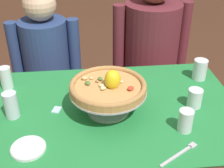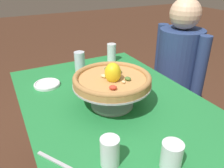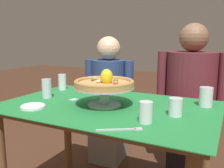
{
  "view_description": "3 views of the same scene",
  "coord_description": "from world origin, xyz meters",
  "px_view_note": "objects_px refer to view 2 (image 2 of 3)",
  "views": [
    {
      "loc": [
        -0.11,
        -1.14,
        1.58
      ],
      "look_at": [
        0.02,
        0.03,
        0.87
      ],
      "focal_mm": 47.76,
      "sensor_mm": 36.0,
      "label": 1
    },
    {
      "loc": [
        0.79,
        -0.43,
        1.32
      ],
      "look_at": [
        0.01,
        -0.03,
        0.87
      ],
      "focal_mm": 36.28,
      "sensor_mm": 36.0,
      "label": 2
    },
    {
      "loc": [
        0.66,
        -1.24,
        1.14
      ],
      "look_at": [
        0.0,
        0.06,
        0.87
      ],
      "focal_mm": 39.38,
      "sensor_mm": 36.0,
      "label": 3
    }
  ],
  "objects_px": {
    "pizza": "(112,79)",
    "water_glass_side_left": "(80,63)",
    "water_glass_side_right": "(171,157)",
    "water_glass_front_right": "(110,153)",
    "pizza_stand": "(112,91)",
    "sugar_packet": "(97,83)",
    "diner_left": "(176,82)",
    "side_plate": "(47,84)",
    "water_glass_back_left": "(112,54)",
    "dinner_fork": "(64,165)"
  },
  "relations": [
    {
      "from": "dinner_fork",
      "to": "pizza_stand",
      "type": "bearing_deg",
      "value": 129.47
    },
    {
      "from": "pizza_stand",
      "to": "diner_left",
      "type": "xyz_separation_m",
      "value": [
        -0.35,
        0.73,
        -0.28
      ]
    },
    {
      "from": "pizza",
      "to": "dinner_fork",
      "type": "relative_size",
      "value": 1.93
    },
    {
      "from": "water_glass_side_right",
      "to": "water_glass_side_left",
      "type": "bearing_deg",
      "value": 179.32
    },
    {
      "from": "pizza_stand",
      "to": "diner_left",
      "type": "bearing_deg",
      "value": 115.76
    },
    {
      "from": "water_glass_side_right",
      "to": "dinner_fork",
      "type": "height_order",
      "value": "water_glass_side_right"
    },
    {
      "from": "dinner_fork",
      "to": "sugar_packet",
      "type": "relative_size",
      "value": 3.58
    },
    {
      "from": "pizza_stand",
      "to": "sugar_packet",
      "type": "distance_m",
      "value": 0.25
    },
    {
      "from": "pizza",
      "to": "water_glass_side_right",
      "type": "relative_size",
      "value": 3.75
    },
    {
      "from": "side_plate",
      "to": "diner_left",
      "type": "height_order",
      "value": "diner_left"
    },
    {
      "from": "water_glass_side_left",
      "to": "side_plate",
      "type": "xyz_separation_m",
      "value": [
        0.1,
        -0.23,
        -0.05
      ]
    },
    {
      "from": "pizza",
      "to": "water_glass_front_right",
      "type": "bearing_deg",
      "value": -28.75
    },
    {
      "from": "water_glass_back_left",
      "to": "water_glass_side_left",
      "type": "relative_size",
      "value": 0.96
    },
    {
      "from": "water_glass_back_left",
      "to": "pizza_stand",
      "type": "bearing_deg",
      "value": -27.21
    },
    {
      "from": "pizza",
      "to": "water_glass_back_left",
      "type": "distance_m",
      "value": 0.58
    },
    {
      "from": "pizza",
      "to": "sugar_packet",
      "type": "xyz_separation_m",
      "value": [
        -0.24,
        0.03,
        -0.13
      ]
    },
    {
      "from": "pizza_stand",
      "to": "water_glass_back_left",
      "type": "xyz_separation_m",
      "value": [
        -0.51,
        0.26,
        -0.02
      ]
    },
    {
      "from": "pizza",
      "to": "water_glass_side_right",
      "type": "xyz_separation_m",
      "value": [
        0.41,
        -0.0,
        -0.1
      ]
    },
    {
      "from": "pizza",
      "to": "side_plate",
      "type": "bearing_deg",
      "value": -146.86
    },
    {
      "from": "water_glass_back_left",
      "to": "water_glass_front_right",
      "type": "distance_m",
      "value": 0.92
    },
    {
      "from": "pizza_stand",
      "to": "side_plate",
      "type": "xyz_separation_m",
      "value": [
        -0.34,
        -0.22,
        -0.06
      ]
    },
    {
      "from": "water_glass_front_right",
      "to": "dinner_fork",
      "type": "bearing_deg",
      "value": -112.85
    },
    {
      "from": "water_glass_side_right",
      "to": "pizza_stand",
      "type": "bearing_deg",
      "value": 179.37
    },
    {
      "from": "side_plate",
      "to": "diner_left",
      "type": "distance_m",
      "value": 0.98
    },
    {
      "from": "water_glass_side_left",
      "to": "diner_left",
      "type": "bearing_deg",
      "value": 83.68
    },
    {
      "from": "water_glass_side_right",
      "to": "water_glass_front_right",
      "type": "height_order",
      "value": "water_glass_front_right"
    },
    {
      "from": "pizza",
      "to": "dinner_fork",
      "type": "xyz_separation_m",
      "value": [
        0.25,
        -0.31,
        -0.13
      ]
    },
    {
      "from": "water_glass_side_right",
      "to": "water_glass_front_right",
      "type": "relative_size",
      "value": 0.91
    },
    {
      "from": "sugar_packet",
      "to": "water_glass_front_right",
      "type": "bearing_deg",
      "value": -20.1
    },
    {
      "from": "sugar_packet",
      "to": "water_glass_side_right",
      "type": "bearing_deg",
      "value": -3.18
    },
    {
      "from": "dinner_fork",
      "to": "diner_left",
      "type": "xyz_separation_m",
      "value": [
        -0.61,
        1.04,
        -0.21
      ]
    },
    {
      "from": "pizza_stand",
      "to": "side_plate",
      "type": "bearing_deg",
      "value": -146.74
    },
    {
      "from": "side_plate",
      "to": "water_glass_side_left",
      "type": "bearing_deg",
      "value": 113.15
    },
    {
      "from": "dinner_fork",
      "to": "sugar_packet",
      "type": "height_order",
      "value": "dinner_fork"
    },
    {
      "from": "pizza",
      "to": "sugar_packet",
      "type": "height_order",
      "value": "pizza"
    },
    {
      "from": "water_glass_side_right",
      "to": "dinner_fork",
      "type": "distance_m",
      "value": 0.34
    },
    {
      "from": "pizza_stand",
      "to": "water_glass_back_left",
      "type": "relative_size",
      "value": 2.92
    },
    {
      "from": "pizza",
      "to": "side_plate",
      "type": "xyz_separation_m",
      "value": [
        -0.34,
        -0.22,
        -0.13
      ]
    },
    {
      "from": "pizza",
      "to": "water_glass_back_left",
      "type": "bearing_deg",
      "value": 152.83
    },
    {
      "from": "water_glass_back_left",
      "to": "water_glass_front_right",
      "type": "bearing_deg",
      "value": -27.78
    },
    {
      "from": "water_glass_front_right",
      "to": "side_plate",
      "type": "bearing_deg",
      "value": -175.5
    },
    {
      "from": "pizza",
      "to": "water_glass_side_left",
      "type": "distance_m",
      "value": 0.44
    },
    {
      "from": "water_glass_front_right",
      "to": "diner_left",
      "type": "relative_size",
      "value": 0.09
    },
    {
      "from": "side_plate",
      "to": "water_glass_front_right",
      "type": "bearing_deg",
      "value": 4.5
    },
    {
      "from": "pizza",
      "to": "side_plate",
      "type": "distance_m",
      "value": 0.42
    },
    {
      "from": "diner_left",
      "to": "dinner_fork",
      "type": "bearing_deg",
      "value": -59.75
    },
    {
      "from": "pizza_stand",
      "to": "sugar_packet",
      "type": "bearing_deg",
      "value": 172.49
    },
    {
      "from": "diner_left",
      "to": "pizza",
      "type": "bearing_deg",
      "value": -64.17
    },
    {
      "from": "water_glass_side_right",
      "to": "water_glass_front_right",
      "type": "bearing_deg",
      "value": -120.98
    },
    {
      "from": "water_glass_back_left",
      "to": "water_glass_front_right",
      "type": "relative_size",
      "value": 1.19
    }
  ]
}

